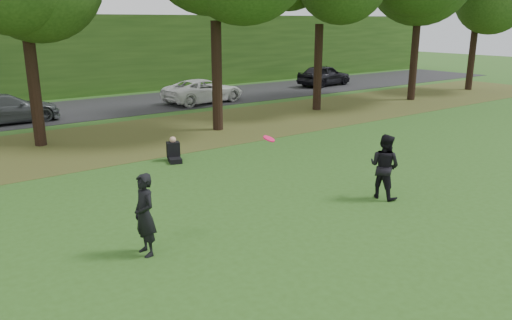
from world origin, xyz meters
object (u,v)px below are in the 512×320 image
(player_right, at_px, (384,166))
(seated_person, at_px, (174,152))
(player_left, at_px, (145,215))
(frisbee, at_px, (269,139))

(player_right, bearing_deg, seated_person, 13.09)
(player_left, bearing_deg, player_right, 83.25)
(frisbee, bearing_deg, player_right, -1.82)
(seated_person, bearing_deg, frisbee, -81.22)
(frisbee, bearing_deg, seated_person, 81.64)
(player_left, relative_size, frisbee, 5.05)
(player_left, relative_size, seated_person, 2.07)
(player_left, relative_size, player_right, 0.98)
(player_right, relative_size, seated_person, 2.11)
(player_right, distance_m, seated_person, 7.24)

